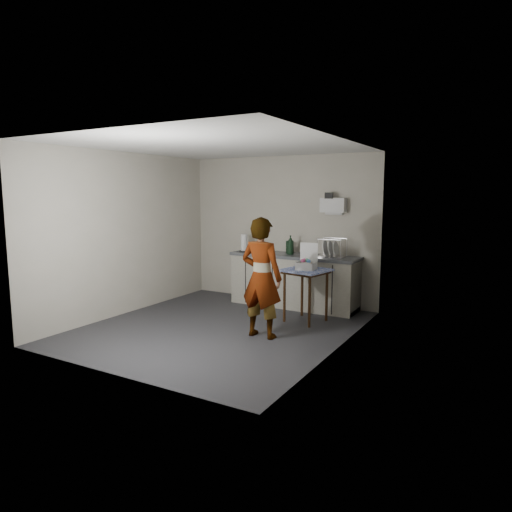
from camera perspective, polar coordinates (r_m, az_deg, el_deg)
The scene contains 15 objects.
ground at distance 6.76m, azimuth -4.61°, elevation -8.93°, with size 4.00×4.00×0.00m, color #28282D.
wall_back at distance 8.21m, azimuth 3.16°, elevation 3.32°, with size 3.60×0.02×2.60m, color #BBB6A3.
wall_right at distance 5.69m, azimuth 10.30°, elevation 1.16°, with size 0.02×4.00×2.60m, color #BBB6A3.
wall_left at distance 7.66m, azimuth -15.86°, elevation 2.70°, with size 0.02×4.00×2.60m, color #BBB6A3.
ceiling at distance 6.50m, azimuth -4.87°, elevation 13.53°, with size 3.60×4.00×0.01m, color white.
kitchen_counter at distance 7.90m, azimuth 4.77°, elevation -3.27°, with size 2.24×0.62×0.91m.
wall_shelf at distance 7.73m, azimuth 9.63°, elevation 6.25°, with size 0.42×0.18×0.37m.
side_table at distance 6.95m, azimuth 6.26°, elevation -2.50°, with size 0.74×0.74×0.81m.
standing_man at distance 6.15m, azimuth 0.68°, elevation -2.73°, with size 0.60×0.39×1.64m, color #B2A593.
soap_bottle at distance 7.81m, azimuth 4.33°, elevation 1.41°, with size 0.13×0.13×0.33m, color black.
soda_can at distance 7.90m, azimuth 4.31°, elevation 0.77°, with size 0.07×0.07×0.13m, color red.
dark_bottle at distance 7.93m, azimuth 3.99°, elevation 1.11°, with size 0.06×0.06×0.22m, color black.
paper_towel at distance 8.17m, azimuth -1.50°, elevation 1.60°, with size 0.17×0.17×0.31m.
dish_rack at distance 7.57m, azimuth 9.40°, elevation 0.41°, with size 0.44×0.33×0.31m.
bakery_box at distance 6.92m, azimuth 6.33°, elevation -0.94°, with size 0.31×0.32×0.39m.
Camera 1 is at (3.67, -5.33, 1.96)m, focal length 32.00 mm.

